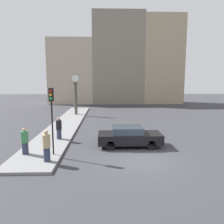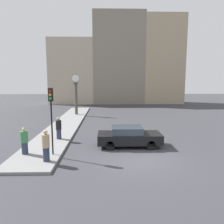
# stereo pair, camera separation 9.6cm
# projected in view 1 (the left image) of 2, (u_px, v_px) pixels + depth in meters

# --- Properties ---
(ground_plane) EXTENTS (120.00, 120.00, 0.00)m
(ground_plane) POSITION_uv_depth(u_px,v_px,m) (141.00, 159.00, 12.62)
(ground_plane) COLOR #38383D
(sidewalk_corner) EXTENTS (2.84, 24.78, 0.16)m
(sidewalk_corner) POSITION_uv_depth(u_px,v_px,m) (67.00, 123.00, 22.70)
(sidewalk_corner) COLOR gray
(sidewalk_corner) RESTS_ON ground_plane
(building_row) EXTENTS (25.66, 5.00, 17.09)m
(building_row) POSITION_uv_depth(u_px,v_px,m) (120.00, 63.00, 42.44)
(building_row) COLOR #B7A88E
(building_row) RESTS_ON ground_plane
(sedan_car) EXTENTS (4.33, 1.84, 1.39)m
(sedan_car) POSITION_uv_depth(u_px,v_px,m) (129.00, 136.00, 15.00)
(sedan_car) COLOR black
(sedan_car) RESTS_ON ground_plane
(traffic_light_near) EXTENTS (0.26, 0.24, 3.94)m
(traffic_light_near) POSITION_uv_depth(u_px,v_px,m) (52.00, 108.00, 12.57)
(traffic_light_near) COLOR black
(traffic_light_near) RESTS_ON sidewalk_corner
(street_clock) EXTENTS (1.03, 0.49, 5.10)m
(street_clock) POSITION_uv_depth(u_px,v_px,m) (76.00, 95.00, 27.88)
(street_clock) COLOR #4C473D
(street_clock) RESTS_ON sidewalk_corner
(pedestrian_black_jacket) EXTENTS (0.42, 0.42, 1.65)m
(pedestrian_black_jacket) POSITION_uv_depth(u_px,v_px,m) (59.00, 128.00, 16.28)
(pedestrian_black_jacket) COLOR #2D334C
(pedestrian_black_jacket) RESTS_ON sidewalk_corner
(pedestrian_tan_coat) EXTENTS (0.42, 0.42, 1.73)m
(pedestrian_tan_coat) POSITION_uv_depth(u_px,v_px,m) (47.00, 146.00, 11.78)
(pedestrian_tan_coat) COLOR #2D334C
(pedestrian_tan_coat) RESTS_ON sidewalk_corner
(pedestrian_green_hoodie) EXTENTS (0.43, 0.43, 1.60)m
(pedestrian_green_hoodie) POSITION_uv_depth(u_px,v_px,m) (25.00, 141.00, 12.93)
(pedestrian_green_hoodie) COLOR #2D334C
(pedestrian_green_hoodie) RESTS_ON sidewalk_corner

